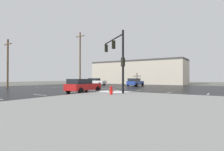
% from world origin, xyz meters
% --- Properties ---
extents(ground_plane, '(120.00, 120.00, 0.00)m').
position_xyz_m(ground_plane, '(0.00, 0.00, 0.00)').
color(ground_plane, slate).
extents(road_asphalt, '(44.00, 44.00, 0.02)m').
position_xyz_m(road_asphalt, '(0.00, 0.00, 0.01)').
color(road_asphalt, black).
rests_on(road_asphalt, ground_plane).
extents(sidewalk_corner, '(18.00, 18.00, 0.14)m').
position_xyz_m(sidewalk_corner, '(12.00, -12.00, 0.07)').
color(sidewalk_corner, '#9E9E99').
rests_on(sidewalk_corner, ground_plane).
extents(snow_strip_curbside, '(4.00, 1.60, 0.06)m').
position_xyz_m(snow_strip_curbside, '(5.00, -4.00, 0.17)').
color(snow_strip_curbside, white).
rests_on(snow_strip_curbside, sidewalk_corner).
extents(lane_markings, '(36.15, 36.15, 0.01)m').
position_xyz_m(lane_markings, '(1.20, -1.38, 0.02)').
color(lane_markings, silver).
rests_on(lane_markings, road_asphalt).
extents(traffic_signal_mast, '(5.09, 3.97, 6.47)m').
position_xyz_m(traffic_signal_mast, '(5.41, -4.13, 4.47)').
color(traffic_signal_mast, black).
rests_on(traffic_signal_mast, sidewalk_corner).
extents(fire_hydrant, '(0.48, 0.26, 0.79)m').
position_xyz_m(fire_hydrant, '(6.45, -6.87, 0.54)').
color(fire_hydrant, red).
rests_on(fire_hydrant, sidewalk_corner).
extents(strip_building_background, '(26.06, 8.00, 6.42)m').
position_xyz_m(strip_building_background, '(-5.87, 25.25, 3.21)').
color(strip_building_background, '#BCB29E').
rests_on(strip_building_background, ground_plane).
extents(sedan_blue, '(2.10, 4.57, 1.58)m').
position_xyz_m(sedan_blue, '(0.04, 11.67, 0.85)').
color(sedan_blue, navy).
rests_on(sedan_blue, road_asphalt).
extents(sedan_red, '(2.15, 4.59, 1.58)m').
position_xyz_m(sedan_red, '(1.83, -5.76, 0.85)').
color(sedan_red, '#B21919').
rests_on(sedan_red, road_asphalt).
extents(sedan_white, '(4.59, 2.15, 1.58)m').
position_xyz_m(sedan_white, '(-10.43, 12.33, 0.85)').
color(sedan_white, white).
rests_on(sedan_white, road_asphalt).
extents(utility_pole_mid, '(2.20, 0.28, 8.07)m').
position_xyz_m(utility_pole_mid, '(-14.78, -5.58, 4.24)').
color(utility_pole_mid, brown).
rests_on(utility_pole_mid, ground_plane).
extents(utility_pole_far, '(2.20, 0.28, 10.66)m').
position_xyz_m(utility_pole_far, '(-8.71, 5.12, 5.55)').
color(utility_pole_far, brown).
rests_on(utility_pole_far, ground_plane).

